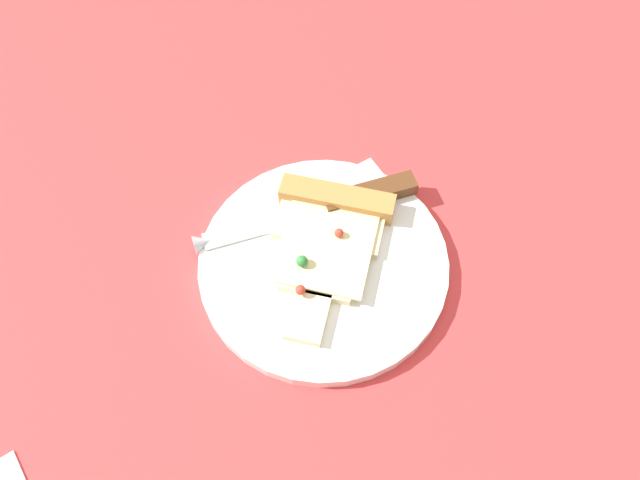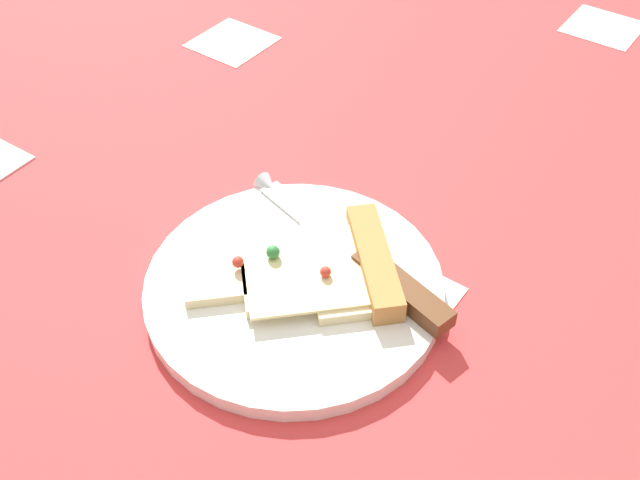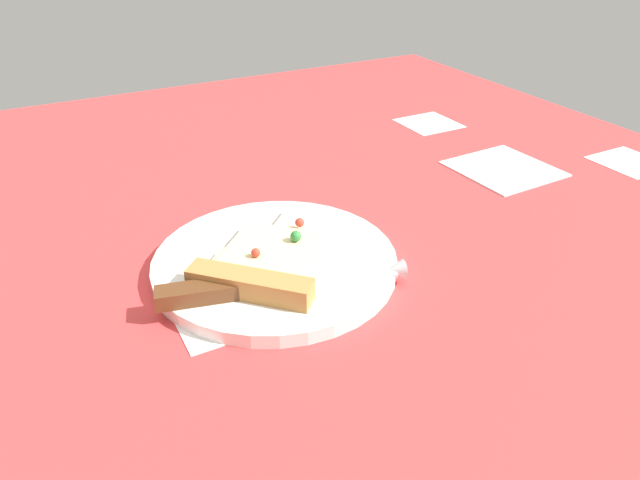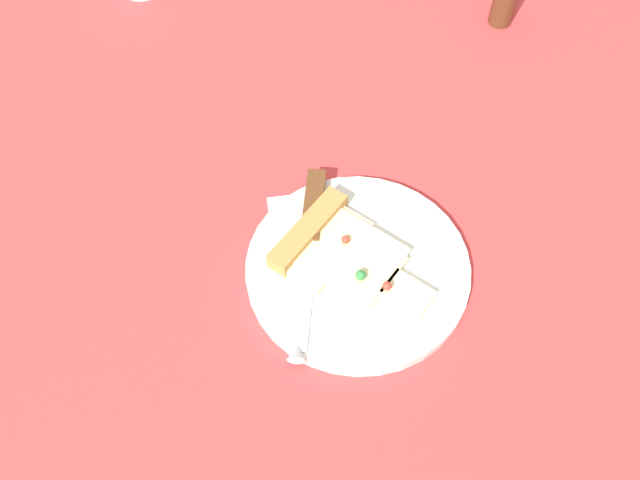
{
  "view_description": "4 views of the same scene",
  "coord_description": "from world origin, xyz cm",
  "views": [
    {
      "loc": [
        21.37,
        29.43,
        59.37
      ],
      "look_at": [
        4.56,
        2.32,
        4.09
      ],
      "focal_mm": 36.72,
      "sensor_mm": 36.0,
      "label": 1
    },
    {
      "loc": [
        -21.03,
        35.09,
        46.6
      ],
      "look_at": [
        4.93,
        -0.7,
        3.02
      ],
      "focal_mm": 40.66,
      "sensor_mm": 36.0,
      "label": 2
    },
    {
      "loc": [
        -14.78,
        -43.17,
        33.45
      ],
      "look_at": [
        8.67,
        0.72,
        3.67
      ],
      "focal_mm": 32.29,
      "sensor_mm": 36.0,
      "label": 3
    },
    {
      "loc": [
        43.0,
        -6.98,
        67.79
      ],
      "look_at": [
        1.07,
        -0.47,
        1.97
      ],
      "focal_mm": 38.74,
      "sensor_mm": 36.0,
      "label": 4
    }
  ],
  "objects": [
    {
      "name": "knife",
      "position": [
        1.03,
        -1.67,
        2.07
      ],
      "size": [
        23.8,
        7.78,
        2.45
      ],
      "rotation": [
        0.0,
        0.0,
        4.47
      ],
      "color": "silver",
      "rests_on": "plate"
    },
    {
      "name": "pizza_slice",
      "position": [
        2.91,
        1.42,
        2.25
      ],
      "size": [
        17.84,
        17.8,
        2.47
      ],
      "rotation": [
        0.0,
        0.0,
        5.5
      ],
      "color": "beige",
      "rests_on": "plate"
    },
    {
      "name": "ground_plane",
      "position": [
        0.04,
        -0.01,
        -1.5
      ],
      "size": [
        148.06,
        148.06,
        3.0
      ],
      "color": "#D13838",
      "rests_on": "ground"
    },
    {
      "name": "plate",
      "position": [
        4.74,
        3.27,
        0.73
      ],
      "size": [
        25.24,
        25.24,
        1.46
      ],
      "primitive_type": "cylinder",
      "color": "white",
      "rests_on": "ground_plane"
    }
  ]
}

